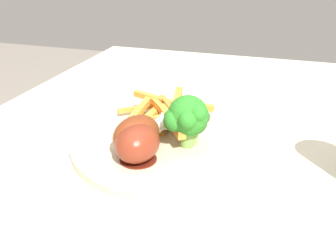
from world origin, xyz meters
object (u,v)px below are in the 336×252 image
object	(u,v)px
dining_table	(174,197)
chicken_drumstick_near	(139,143)
broccoli_floret_front	(194,122)
broccoli_floret_middle	(186,117)
dinner_plate	(168,142)
chicken_drumstick_far	(138,134)
carrot_fries_pile	(166,113)

from	to	relation	value
dining_table	chicken_drumstick_near	size ratio (longest dim) A/B	8.78
chicken_drumstick_near	broccoli_floret_front	bearing A→B (deg)	137.01
broccoli_floret_middle	dinner_plate	bearing A→B (deg)	-119.27
dining_table	chicken_drumstick_far	xyz separation A→B (m)	(0.07, -0.03, 0.15)
carrot_fries_pile	chicken_drumstick_near	distance (m)	0.12
chicken_drumstick_near	chicken_drumstick_far	world-z (taller)	chicken_drumstick_far
dinner_plate	chicken_drumstick_far	size ratio (longest dim) A/B	2.20
dining_table	dinner_plate	xyz separation A→B (m)	(0.02, -0.00, 0.12)
broccoli_floret_middle	chicken_drumstick_far	size ratio (longest dim) A/B	0.57
dining_table	carrot_fries_pile	xyz separation A→B (m)	(-0.02, -0.02, 0.14)
chicken_drumstick_near	dinner_plate	bearing A→B (deg)	164.87
dinner_plate	chicken_drumstick_near	size ratio (longest dim) A/B	2.42
dinner_plate	broccoli_floret_front	bearing A→B (deg)	81.91
broccoli_floret_middle	dining_table	bearing A→B (deg)	-144.76
broccoli_floret_front	chicken_drumstick_far	xyz separation A→B (m)	(0.04, -0.07, -0.01)
dinner_plate	chicken_drumstick_far	distance (m)	0.06
broccoli_floret_middle	carrot_fries_pile	xyz separation A→B (m)	(-0.07, -0.05, -0.03)
chicken_drumstick_near	dining_table	bearing A→B (deg)	167.34
dining_table	broccoli_floret_middle	distance (m)	0.18
dinner_plate	carrot_fries_pile	xyz separation A→B (m)	(-0.05, -0.02, 0.02)
dining_table	broccoli_floret_front	world-z (taller)	broccoli_floret_front
dining_table	chicken_drumstick_far	distance (m)	0.17
dining_table	carrot_fries_pile	bearing A→B (deg)	-137.76
dining_table	broccoli_floret_front	bearing A→B (deg)	51.58
broccoli_floret_front	chicken_drumstick_far	distance (m)	0.08
dinner_plate	carrot_fries_pile	world-z (taller)	carrot_fries_pile
dining_table	dinner_plate	distance (m)	0.12
broccoli_floret_middle	chicken_drumstick_far	world-z (taller)	broccoli_floret_middle
broccoli_floret_front	broccoli_floret_middle	world-z (taller)	broccoli_floret_middle
dining_table	chicken_drumstick_far	size ratio (longest dim) A/B	7.99
dinner_plate	chicken_drumstick_far	bearing A→B (deg)	-30.78
dinner_plate	chicken_drumstick_far	xyz separation A→B (m)	(0.05, -0.03, 0.03)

